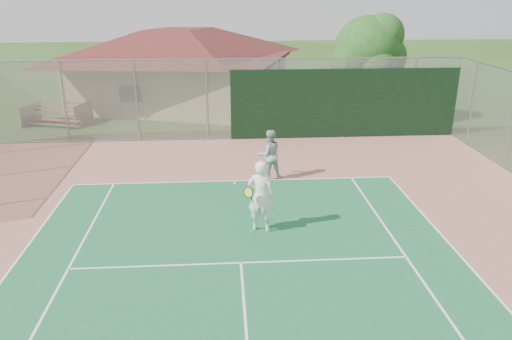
# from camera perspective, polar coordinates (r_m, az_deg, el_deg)

# --- Properties ---
(back_fence) EXTENTS (20.08, 0.11, 3.53)m
(back_fence) POSITION_cam_1_polar(r_m,az_deg,el_deg) (21.83, 2.67, 7.83)
(back_fence) COLOR gray
(back_fence) RESTS_ON ground
(side_fence_right) EXTENTS (0.08, 9.00, 3.50)m
(side_fence_right) POSITION_cam_1_polar(r_m,az_deg,el_deg) (20.18, 27.19, 4.83)
(side_fence_right) COLOR gray
(side_fence_right) RESTS_ON ground
(clubhouse) EXTENTS (13.43, 10.89, 5.02)m
(clubhouse) POSITION_cam_1_polar(r_m,az_deg,el_deg) (28.42, -8.71, 12.32)
(clubhouse) COLOR tan
(clubhouse) RESTS_ON ground
(bleachers) EXTENTS (3.05, 2.23, 0.99)m
(bleachers) POSITION_cam_1_polar(r_m,az_deg,el_deg) (26.38, -21.80, 6.02)
(bleachers) COLOR #AD4027
(bleachers) RESTS_ON ground
(tree) EXTENTS (3.76, 3.56, 5.24)m
(tree) POSITION_cam_1_polar(r_m,az_deg,el_deg) (24.66, 12.83, 12.98)
(tree) COLOR #372314
(tree) RESTS_ON ground
(player_white_front) EXTENTS (0.94, 0.79, 2.02)m
(player_white_front) POSITION_cam_1_polar(r_m,az_deg,el_deg) (13.45, 0.55, -3.08)
(player_white_front) COLOR white
(player_white_front) RESTS_ON ground
(player_grey_back) EXTENTS (0.98, 0.84, 1.75)m
(player_grey_back) POSITION_cam_1_polar(r_m,az_deg,el_deg) (17.24, 1.53, 1.73)
(player_grey_back) COLOR #AAADB0
(player_grey_back) RESTS_ON ground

